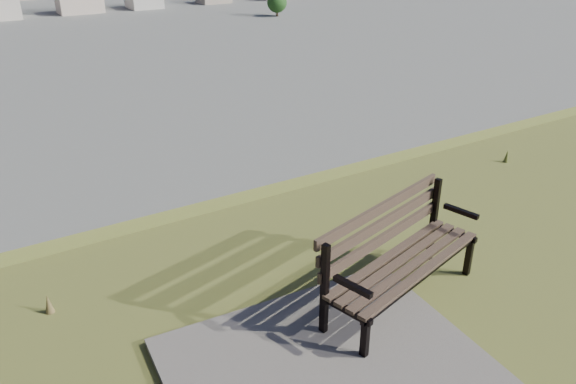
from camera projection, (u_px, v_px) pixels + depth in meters
park_bench at (397, 251)px, 4.96m from camera, size 1.84×1.00×0.92m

